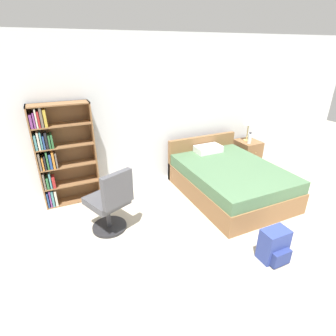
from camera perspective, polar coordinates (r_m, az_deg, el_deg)
name	(u,v)px	position (r m, az deg, el deg)	size (l,w,h in m)	color
ground_plane	(299,303)	(3.28, 26.66, -24.80)	(14.00, 14.00, 0.00)	#BCB29E
wall_back	(167,111)	(4.89, -0.16, 12.22)	(9.00, 0.06, 2.60)	silver
bookshelf	(59,155)	(4.42, -22.57, 2.58)	(0.87, 0.27, 1.63)	brown
bed	(228,179)	(4.69, 12.91, -2.29)	(1.45, 1.96, 0.80)	brown
office_chair	(111,203)	(3.64, -12.40, -7.40)	(0.64, 0.69, 0.97)	#232326
nightstand	(247,154)	(5.86, 16.81, 2.96)	(0.43, 0.50, 0.58)	brown
table_lamp	(249,122)	(5.66, 17.19, 9.59)	(0.22, 0.22, 0.50)	tan
water_bottle	(250,138)	(5.58, 17.35, 6.20)	(0.07, 0.07, 0.23)	silver
backpack_blue	(274,246)	(3.52, 22.14, -15.42)	(0.33, 0.28, 0.41)	navy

